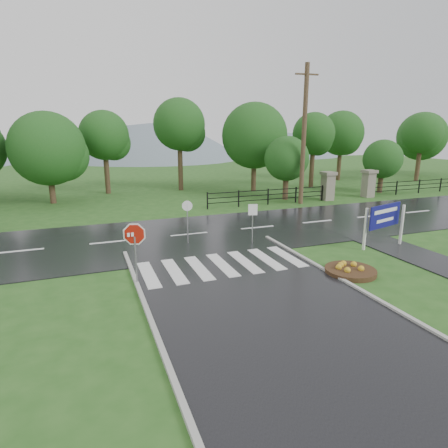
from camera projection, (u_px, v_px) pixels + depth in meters
name	position (u px, v px, depth m)	size (l,w,h in m)	color
ground	(283.00, 323.00, 10.75)	(120.00, 120.00, 0.00)	#26531B
main_road	(189.00, 235.00, 19.82)	(90.00, 8.00, 0.04)	black
walkway	(402.00, 250.00, 17.30)	(2.20, 11.00, 0.04)	black
crosswalk	(222.00, 265.00, 15.27)	(6.50, 2.80, 0.02)	silver
pillar_west	(328.00, 185.00, 29.44)	(1.00, 1.00, 2.24)	gray
pillar_east	(369.00, 183.00, 30.82)	(1.00, 1.00, 2.24)	gray
fence_west	(268.00, 195.00, 27.75)	(9.58, 0.08, 1.20)	black
hills	(134.00, 238.00, 74.69)	(102.00, 48.00, 48.00)	slate
treeline	(157.00, 193.00, 32.86)	(83.20, 5.20, 10.00)	#174716
stop_sign	(135.00, 239.00, 13.04)	(1.04, 0.33, 2.42)	#939399
estate_billboard	(385.00, 218.00, 17.40)	(2.30, 0.70, 2.07)	silver
flower_bed	(350.00, 270.00, 14.46)	(1.95, 1.95, 0.39)	#332111
reg_sign_small	(253.00, 216.00, 17.88)	(0.43, 0.15, 1.99)	#939399
reg_sign_round	(187.00, 217.00, 17.94)	(0.49, 0.15, 2.15)	#939399
utility_pole_east	(304.00, 135.00, 27.10)	(1.77, 0.33, 9.97)	#473523
entrance_tree_left	(287.00, 159.00, 29.30)	(3.49, 3.49, 4.98)	#3D2B1C
entrance_tree_right	(383.00, 159.00, 32.66)	(3.36, 3.36, 4.63)	#3D2B1C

